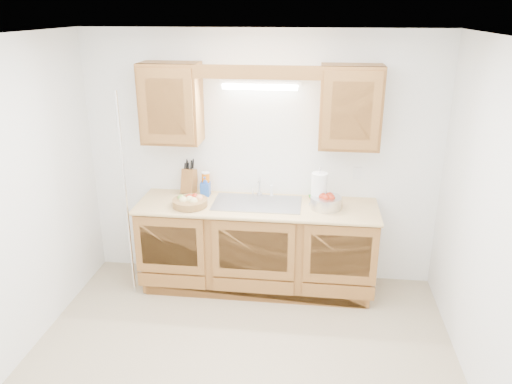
# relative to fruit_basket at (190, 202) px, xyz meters

# --- Properties ---
(room) EXTENTS (3.52, 3.50, 2.50)m
(room) POSITION_rel_fruit_basket_xyz_m (0.63, -1.07, 0.30)
(room) COLOR tan
(room) RESTS_ON ground
(base_cabinets) EXTENTS (2.20, 0.60, 0.86)m
(base_cabinets) POSITION_rel_fruit_basket_xyz_m (0.63, 0.13, -0.51)
(base_cabinets) COLOR #99632C
(base_cabinets) RESTS_ON ground
(countertop) EXTENTS (2.30, 0.63, 0.04)m
(countertop) POSITION_rel_fruit_basket_xyz_m (0.63, 0.12, -0.07)
(countertop) COLOR tan
(countertop) RESTS_ON base_cabinets
(upper_cabinet_left) EXTENTS (0.55, 0.33, 0.75)m
(upper_cabinet_left) POSITION_rel_fruit_basket_xyz_m (-0.20, 0.27, 0.88)
(upper_cabinet_left) COLOR #99632C
(upper_cabinet_left) RESTS_ON room
(upper_cabinet_right) EXTENTS (0.55, 0.33, 0.75)m
(upper_cabinet_right) POSITION_rel_fruit_basket_xyz_m (1.46, 0.27, 0.88)
(upper_cabinet_right) COLOR #99632C
(upper_cabinet_right) RESTS_ON room
(valance) EXTENTS (2.20, 0.05, 0.12)m
(valance) POSITION_rel_fruit_basket_xyz_m (0.63, 0.12, 1.19)
(valance) COLOR #99632C
(valance) RESTS_ON room
(fluorescent_fixture) EXTENTS (0.76, 0.08, 0.08)m
(fluorescent_fixture) POSITION_rel_fruit_basket_xyz_m (0.63, 0.35, 1.05)
(fluorescent_fixture) COLOR white
(fluorescent_fixture) RESTS_ON room
(sink) EXTENTS (0.84, 0.46, 0.36)m
(sink) POSITION_rel_fruit_basket_xyz_m (0.63, 0.14, -0.12)
(sink) COLOR #9E9EA3
(sink) RESTS_ON countertop
(wire_shelf_pole) EXTENTS (0.03, 0.03, 2.00)m
(wire_shelf_pole) POSITION_rel_fruit_basket_xyz_m (-0.57, -0.13, 0.05)
(wire_shelf_pole) COLOR silver
(wire_shelf_pole) RESTS_ON ground
(outlet_plate) EXTENTS (0.08, 0.01, 0.12)m
(outlet_plate) POSITION_rel_fruit_basket_xyz_m (1.58, 0.42, 0.20)
(outlet_plate) COLOR white
(outlet_plate) RESTS_ON room
(fruit_basket) EXTENTS (0.34, 0.34, 0.10)m
(fruit_basket) POSITION_rel_fruit_basket_xyz_m (0.00, 0.00, 0.00)
(fruit_basket) COLOR olive
(fruit_basket) RESTS_ON countertop
(knife_block) EXTENTS (0.15, 0.22, 0.35)m
(knife_block) POSITION_rel_fruit_basket_xyz_m (-0.09, 0.37, 0.08)
(knife_block) COLOR #99632C
(knife_block) RESTS_ON countertop
(orange_canister) EXTENTS (0.08, 0.08, 0.24)m
(orange_canister) POSITION_rel_fruit_basket_xyz_m (0.09, 0.33, 0.07)
(orange_canister) COLOR orange
(orange_canister) RESTS_ON countertop
(soap_bottle) EXTENTS (0.09, 0.09, 0.20)m
(soap_bottle) POSITION_rel_fruit_basket_xyz_m (0.09, 0.30, 0.06)
(soap_bottle) COLOR blue
(soap_bottle) RESTS_ON countertop
(sponge) EXTENTS (0.11, 0.08, 0.02)m
(sponge) POSITION_rel_fruit_basket_xyz_m (1.17, 0.37, -0.04)
(sponge) COLOR #CC333F
(sponge) RESTS_ON countertop
(paper_towel) EXTENTS (0.19, 0.19, 0.38)m
(paper_towel) POSITION_rel_fruit_basket_xyz_m (1.21, 0.17, 0.11)
(paper_towel) COLOR silver
(paper_towel) RESTS_ON countertop
(apple_bowl) EXTENTS (0.30, 0.30, 0.15)m
(apple_bowl) POSITION_rel_fruit_basket_xyz_m (1.28, 0.10, 0.02)
(apple_bowl) COLOR silver
(apple_bowl) RESTS_ON countertop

